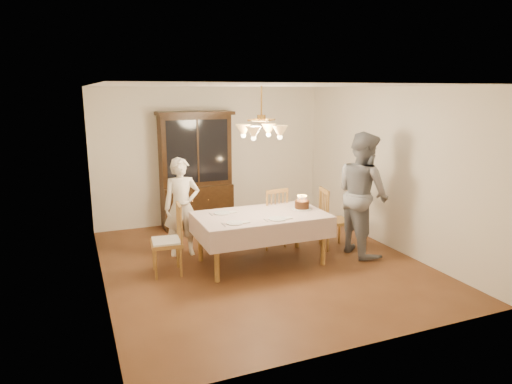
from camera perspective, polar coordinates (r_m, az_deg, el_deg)
name	(u,v)px	position (r m, az deg, el deg)	size (l,w,h in m)	color
ground	(261,263)	(6.95, 0.63, -8.82)	(5.00, 5.00, 0.00)	#552E18
room_shell	(261,159)	(6.54, 0.66, 4.20)	(5.00, 5.00, 5.00)	white
dining_table	(261,219)	(6.73, 0.64, -3.40)	(1.90, 1.10, 0.76)	olive
china_hutch	(196,172)	(8.62, -7.51, 2.50)	(1.38, 0.54, 2.16)	black
chair_far_side	(271,220)	(7.52, 1.90, -3.57)	(0.49, 0.48, 1.00)	olive
chair_left_end	(167,243)	(6.53, -11.06, -6.25)	(0.46, 0.48, 1.00)	olive
chair_right_end	(334,222)	(7.55, 9.67, -3.67)	(0.49, 0.51, 1.00)	olive
elderly_woman	(182,207)	(7.15, -9.26, -1.87)	(0.56, 0.37, 1.54)	white
adult_in_grey	(362,194)	(7.29, 13.17, -0.21)	(0.94, 0.73, 1.93)	slate
birthday_cake	(302,205)	(7.01, 5.76, -1.63)	(0.30, 0.30, 0.21)	white
place_setting_near_left	(236,223)	(6.25, -2.55, -3.89)	(0.38, 0.23, 0.02)	white
place_setting_near_right	(278,219)	(6.45, 2.80, -3.36)	(0.40, 0.25, 0.02)	white
place_setting_far_left	(223,213)	(6.76, -4.17, -2.61)	(0.39, 0.25, 0.02)	white
chandelier	(261,131)	(6.49, 0.67, 7.65)	(0.62, 0.62, 0.73)	#BF8C3F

